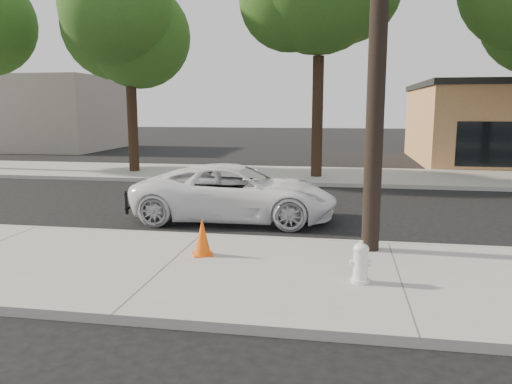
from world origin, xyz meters
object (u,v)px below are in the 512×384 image
utility_pole (379,7)px  fire_hydrant (361,264)px  traffic_cone (202,237)px  police_cruiser (236,193)px

utility_pole → fire_hydrant: size_ratio=14.03×
utility_pole → traffic_cone: 5.33m
police_cruiser → fire_hydrant: (3.03, -4.69, -0.27)m
utility_pole → fire_hydrant: 4.67m
police_cruiser → traffic_cone: 3.67m
police_cruiser → utility_pole: bearing=-131.7°
utility_pole → police_cruiser: (-3.28, 2.75, -3.97)m
police_cruiser → fire_hydrant: police_cruiser is taller
police_cruiser → traffic_cone: size_ratio=7.38×
fire_hydrant → traffic_cone: (-2.89, 1.03, 0.03)m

